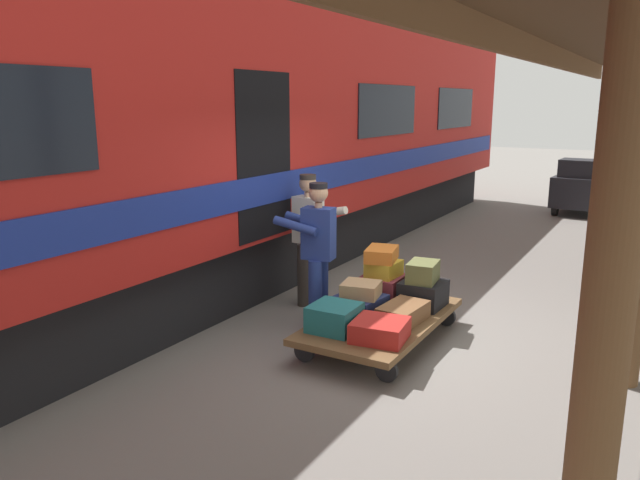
{
  "coord_description": "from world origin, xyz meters",
  "views": [
    {
      "loc": [
        -2.31,
        6.05,
        2.6
      ],
      "look_at": [
        0.89,
        0.55,
        1.15
      ],
      "focal_mm": 34.22,
      "sensor_mm": 36.0,
      "label": 1
    }
  ],
  "objects_px": {
    "suitcase_teal_softside": "(334,317)",
    "porter_by_door": "(309,235)",
    "suitcase_burgundy_valise": "(382,287)",
    "suitcase_navy_fabric": "(360,304)",
    "porter_in_overalls": "(317,250)",
    "train_car": "(172,143)",
    "suitcase_black_hardshell": "(423,294)",
    "suitcase_tan_vintage": "(361,289)",
    "suitcase_yellow_case": "(384,269)",
    "baggage_tug": "(581,187)",
    "suitcase_olive_duffel": "(423,272)",
    "suitcase_brown_leather": "(403,313)",
    "suitcase_red_plastic": "(380,330)",
    "suitcase_orange_carryall": "(382,254)",
    "luggage_cart": "(381,321)"
  },
  "relations": [
    {
      "from": "suitcase_olive_duffel",
      "to": "porter_in_overalls",
      "type": "bearing_deg",
      "value": 23.07
    },
    {
      "from": "suitcase_red_plastic",
      "to": "porter_by_door",
      "type": "height_order",
      "value": "porter_by_door"
    },
    {
      "from": "suitcase_burgundy_valise",
      "to": "suitcase_tan_vintage",
      "type": "xyz_separation_m",
      "value": [
        -0.01,
        0.6,
        0.14
      ]
    },
    {
      "from": "suitcase_teal_softside",
      "to": "porter_by_door",
      "type": "distance_m",
      "value": 1.79
    },
    {
      "from": "suitcase_black_hardshell",
      "to": "suitcase_olive_duffel",
      "type": "relative_size",
      "value": 1.18
    },
    {
      "from": "suitcase_red_plastic",
      "to": "suitcase_navy_fabric",
      "type": "relative_size",
      "value": 1.07
    },
    {
      "from": "porter_in_overalls",
      "to": "suitcase_brown_leather",
      "type": "bearing_deg",
      "value": 174.96
    },
    {
      "from": "baggage_tug",
      "to": "suitcase_burgundy_valise",
      "type": "bearing_deg",
      "value": 83.59
    },
    {
      "from": "porter_by_door",
      "to": "suitcase_yellow_case",
      "type": "bearing_deg",
      "value": 173.08
    },
    {
      "from": "suitcase_yellow_case",
      "to": "suitcase_navy_fabric",
      "type": "bearing_deg",
      "value": 88.78
    },
    {
      "from": "suitcase_red_plastic",
      "to": "suitcase_orange_carryall",
      "type": "relative_size",
      "value": 1.1
    },
    {
      "from": "luggage_cart",
      "to": "suitcase_navy_fabric",
      "type": "height_order",
      "value": "suitcase_navy_fabric"
    },
    {
      "from": "suitcase_black_hardshell",
      "to": "suitcase_navy_fabric",
      "type": "bearing_deg",
      "value": 48.94
    },
    {
      "from": "suitcase_teal_softside",
      "to": "suitcase_navy_fabric",
      "type": "distance_m",
      "value": 0.59
    },
    {
      "from": "train_car",
      "to": "baggage_tug",
      "type": "bearing_deg",
      "value": -112.94
    },
    {
      "from": "suitcase_burgundy_valise",
      "to": "suitcase_teal_softside",
      "type": "distance_m",
      "value": 1.18
    },
    {
      "from": "suitcase_burgundy_valise",
      "to": "suitcase_yellow_case",
      "type": "xyz_separation_m",
      "value": [
        -0.01,
        -0.0,
        0.23
      ]
    },
    {
      "from": "suitcase_black_hardshell",
      "to": "suitcase_red_plastic",
      "type": "height_order",
      "value": "suitcase_black_hardshell"
    },
    {
      "from": "suitcase_burgundy_valise",
      "to": "suitcase_black_hardshell",
      "type": "xyz_separation_m",
      "value": [
        -0.51,
        0.0,
        0.01
      ]
    },
    {
      "from": "suitcase_navy_fabric",
      "to": "porter_in_overalls",
      "type": "relative_size",
      "value": 0.28
    },
    {
      "from": "suitcase_black_hardshell",
      "to": "suitcase_tan_vintage",
      "type": "bearing_deg",
      "value": 50.15
    },
    {
      "from": "suitcase_black_hardshell",
      "to": "suitcase_navy_fabric",
      "type": "distance_m",
      "value": 0.79
    },
    {
      "from": "suitcase_brown_leather",
      "to": "suitcase_tan_vintage",
      "type": "bearing_deg",
      "value": 1.11
    },
    {
      "from": "suitcase_teal_softside",
      "to": "porter_in_overalls",
      "type": "xyz_separation_m",
      "value": [
        0.62,
        -0.69,
        0.5
      ]
    },
    {
      "from": "suitcase_yellow_case",
      "to": "baggage_tug",
      "type": "relative_size",
      "value": 0.22
    },
    {
      "from": "porter_in_overalls",
      "to": "baggage_tug",
      "type": "bearing_deg",
      "value": -99.75
    },
    {
      "from": "suitcase_burgundy_valise",
      "to": "suitcase_navy_fabric",
      "type": "xyz_separation_m",
      "value": [
        0.0,
        0.59,
        -0.04
      ]
    },
    {
      "from": "suitcase_black_hardshell",
      "to": "luggage_cart",
      "type": "bearing_deg",
      "value": 66.46
    },
    {
      "from": "suitcase_burgundy_valise",
      "to": "baggage_tug",
      "type": "height_order",
      "value": "baggage_tug"
    },
    {
      "from": "suitcase_burgundy_valise",
      "to": "porter_in_overalls",
      "type": "bearing_deg",
      "value": 38.49
    },
    {
      "from": "train_car",
      "to": "suitcase_black_hardshell",
      "type": "bearing_deg",
      "value": -174.34
    },
    {
      "from": "suitcase_navy_fabric",
      "to": "suitcase_orange_carryall",
      "type": "height_order",
      "value": "suitcase_orange_carryall"
    },
    {
      "from": "suitcase_yellow_case",
      "to": "baggage_tug",
      "type": "distance_m",
      "value": 9.02
    },
    {
      "from": "suitcase_red_plastic",
      "to": "suitcase_orange_carryall",
      "type": "height_order",
      "value": "suitcase_orange_carryall"
    },
    {
      "from": "train_car",
      "to": "suitcase_burgundy_valise",
      "type": "relative_size",
      "value": 41.06
    },
    {
      "from": "porter_by_door",
      "to": "porter_in_overalls",
      "type": "bearing_deg",
      "value": 127.56
    },
    {
      "from": "suitcase_tan_vintage",
      "to": "baggage_tug",
      "type": "relative_size",
      "value": 0.23
    },
    {
      "from": "baggage_tug",
      "to": "suitcase_orange_carryall",
      "type": "bearing_deg",
      "value": 83.41
    },
    {
      "from": "suitcase_teal_softside",
      "to": "suitcase_red_plastic",
      "type": "xyz_separation_m",
      "value": [
        -0.51,
        -0.0,
        -0.04
      ]
    },
    {
      "from": "suitcase_burgundy_valise",
      "to": "suitcase_navy_fabric",
      "type": "relative_size",
      "value": 1.05
    },
    {
      "from": "suitcase_brown_leather",
      "to": "suitcase_burgundy_valise",
      "type": "bearing_deg",
      "value": -48.94
    },
    {
      "from": "suitcase_teal_softside",
      "to": "porter_by_door",
      "type": "xyz_separation_m",
      "value": [
        1.1,
        -1.32,
        0.5
      ]
    },
    {
      "from": "train_car",
      "to": "suitcase_olive_duffel",
      "type": "height_order",
      "value": "train_car"
    },
    {
      "from": "suitcase_black_hardshell",
      "to": "baggage_tug",
      "type": "xyz_separation_m",
      "value": [
        -0.49,
        -8.97,
        0.19
      ]
    },
    {
      "from": "luggage_cart",
      "to": "suitcase_yellow_case",
      "type": "xyz_separation_m",
      "value": [
        0.24,
        -0.59,
        0.42
      ]
    },
    {
      "from": "porter_by_door",
      "to": "train_car",
      "type": "bearing_deg",
      "value": 14.7
    },
    {
      "from": "suitcase_tan_vintage",
      "to": "suitcase_teal_softside",
      "type": "bearing_deg",
      "value": 88.68
    },
    {
      "from": "suitcase_burgundy_valise",
      "to": "porter_by_door",
      "type": "xyz_separation_m",
      "value": [
        1.1,
        -0.14,
        0.49
      ]
    },
    {
      "from": "luggage_cart",
      "to": "suitcase_burgundy_valise",
      "type": "xyz_separation_m",
      "value": [
        0.26,
        -0.59,
        0.18
      ]
    },
    {
      "from": "suitcase_red_plastic",
      "to": "suitcase_orange_carryall",
      "type": "bearing_deg",
      "value": -65.69
    }
  ]
}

